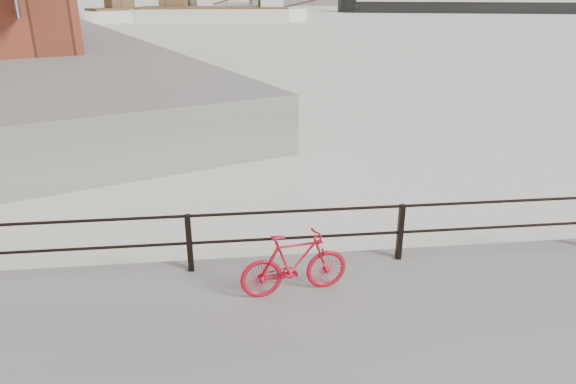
# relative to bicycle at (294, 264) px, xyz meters

# --- Properties ---
(ground) EXTENTS (400.00, 400.00, 0.00)m
(ground) POSITION_rel_bicycle_xyz_m (1.90, 0.99, -0.85)
(ground) COLOR white
(ground) RESTS_ON ground
(guardrail) EXTENTS (28.00, 0.10, 1.00)m
(guardrail) POSITION_rel_bicycle_xyz_m (1.90, 0.84, 0.00)
(guardrail) COLOR black
(guardrail) RESTS_ON promenade
(bicycle) EXTENTS (1.67, 0.50, 1.00)m
(bicycle) POSITION_rel_bicycle_xyz_m (0.00, 0.00, 0.00)
(bicycle) COLOR #B20B1E
(bicycle) RESTS_ON promenade
(barque_black) EXTENTS (59.15, 31.73, 32.14)m
(barque_black) POSITION_rel_bicycle_xyz_m (45.54, 93.06, -0.85)
(barque_black) COLOR black
(barque_black) RESTS_ON ground
(schooner_mid) EXTENTS (29.50, 14.06, 20.69)m
(schooner_mid) POSITION_rel_bicycle_xyz_m (-2.55, 72.71, -0.85)
(schooner_mid) COLOR beige
(schooner_mid) RESTS_ON ground
(schooner_left) EXTENTS (27.85, 23.37, 19.30)m
(schooner_left) POSITION_rel_bicycle_xyz_m (-11.45, 75.40, -0.85)
(schooner_left) COLOR beige
(schooner_left) RESTS_ON ground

